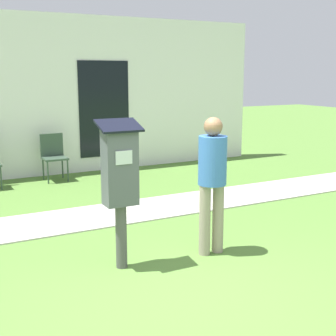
% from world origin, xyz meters
% --- Properties ---
extents(ground_plane, '(40.00, 40.00, 0.00)m').
position_xyz_m(ground_plane, '(0.00, 0.00, 0.00)').
color(ground_plane, '#517A33').
extents(sidewalk, '(12.00, 1.10, 0.02)m').
position_xyz_m(sidewalk, '(0.00, 2.87, 0.01)').
color(sidewalk, '#B7B2A8').
rests_on(sidewalk, ground).
extents(building_facade, '(10.00, 0.26, 3.20)m').
position_xyz_m(building_facade, '(0.00, 6.11, 1.60)').
color(building_facade, white).
rests_on(building_facade, ground).
extents(parking_meter, '(0.44, 0.31, 1.59)m').
position_xyz_m(parking_meter, '(-0.25, 1.04, 1.02)').
color(parking_meter, '#4C4C4C').
rests_on(parking_meter, ground).
extents(person_standing, '(0.32, 0.32, 1.58)m').
position_xyz_m(person_standing, '(0.82, 0.93, 0.93)').
color(person_standing, gray).
rests_on(person_standing, ground).
extents(outdoor_chair_middle, '(0.44, 0.44, 0.90)m').
position_xyz_m(outdoor_chair_middle, '(0.18, 5.54, 0.53)').
color(outdoor_chair_middle, '#334738').
rests_on(outdoor_chair_middle, ground).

